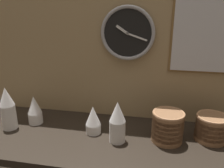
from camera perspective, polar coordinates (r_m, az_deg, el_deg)
name	(u,v)px	position (r cm, az deg, el deg)	size (l,w,h in cm)	color
ground_plane	(109,140)	(128.50, -0.80, -13.25)	(160.00, 56.00, 4.00)	black
wall_tiled_back	(118,29)	(135.16, 1.44, 13.08)	(160.00, 3.00, 105.00)	tan
cup_stack_far_left	(8,108)	(141.55, -23.81, -5.37)	(8.11, 8.11, 24.03)	white
cup_stack_center	(93,120)	(127.46, -4.56, -8.59)	(8.11, 8.11, 15.30)	white
cup_stack_left	(35,110)	(143.72, -18.12, -5.91)	(8.11, 8.11, 16.55)	white
cup_stack_center_right	(117,122)	(118.49, 1.31, -9.11)	(8.11, 8.11, 21.54)	white
bowl_stack_far_right	(211,127)	(131.43, 22.79, -9.53)	(15.90, 15.90, 13.48)	#996B47
bowl_stack_right	(168,126)	(123.30, 13.24, -9.80)	(15.90, 15.90, 15.78)	#996B47
wall_clock	(128,33)	(131.52, 3.78, 12.09)	(29.74, 2.70, 29.74)	black
menu_board	(216,27)	(133.97, 23.75, 12.40)	(44.28, 1.32, 48.96)	olive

